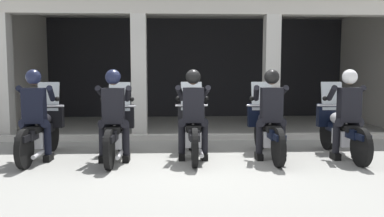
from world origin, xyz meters
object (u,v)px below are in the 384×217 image
Objects in this scene: police_officer_far_left at (35,107)px; police_officer_right at (271,107)px; motorcycle_right at (267,129)px; motorcycle_left at (117,130)px; motorcycle_far_right at (340,129)px; police_officer_far_right at (348,106)px; police_officer_left at (114,107)px; police_officer_center at (193,107)px; motorcycle_center at (192,129)px; motorcycle_far_left at (42,130)px.

police_officer_far_left and police_officer_right have the same top height.
police_officer_far_left is 0.78× the size of motorcycle_right.
motorcycle_left and motorcycle_far_right have the same top height.
police_officer_far_left and police_officer_far_right have the same top height.
police_officer_left reaches higher than motorcycle_right.
motorcycle_left is (1.36, 0.18, -0.44)m from police_officer_far_left.
motorcycle_left is 1.29× the size of police_officer_right.
police_officer_center is at bearing 178.29° from police_officer_right.
motorcycle_right is 1.46m from police_officer_far_right.
police_officer_far_left reaches higher than motorcycle_right.
police_officer_center and police_officer_right have the same top height.
motorcycle_center is at bearing 4.08° from police_officer_far_left.
police_officer_center is at bearing -8.13° from motorcycle_left.
police_officer_far_right is (-0.00, -0.28, 0.44)m from motorcycle_far_right.
motorcycle_far_left is 1.29× the size of police_officer_far_right.
motorcycle_right is (2.71, 0.33, -0.44)m from police_officer_left.
police_officer_left and police_officer_far_right have the same top height.
police_officer_left is 1.00× the size of police_officer_right.
police_officer_left reaches higher than motorcycle_far_right.
police_officer_far_right reaches higher than motorcycle_center.
police_officer_far_left is 0.78× the size of motorcycle_center.
motorcycle_far_left is 4.10m from police_officer_right.
police_officer_far_right is at bearing -12.61° from motorcycle_right.
police_officer_right is 1.00× the size of police_officer_far_right.
motorcycle_left is at bearing -6.19° from motorcycle_far_left.
motorcycle_far_left is at bearing 179.68° from motorcycle_right.
motorcycle_center is 1.00× the size of motorcycle_right.
police_officer_left is 2.71m from police_officer_right.
police_officer_left is (1.35, -0.39, 0.44)m from motorcycle_far_left.
police_officer_far_right reaches higher than motorcycle_far_right.
motorcycle_left is at bearing 172.18° from police_officer_center.
motorcycle_center is 2.77m from police_officer_far_right.
motorcycle_far_right is at bearing -0.85° from motorcycle_right.
motorcycle_far_left is 1.29× the size of police_officer_far_left.
motorcycle_center is 1.36m from motorcycle_right.
motorcycle_far_right is (1.36, -0.03, 0.00)m from motorcycle_right.
police_officer_far_left is at bearing 179.68° from police_officer_right.
police_officer_far_left is 5.45m from motorcycle_far_right.
motorcycle_left is 2.71m from motorcycle_right.
motorcycle_right is at bearing 170.15° from motorcycle_far_right.
police_officer_far_left is 1.00× the size of police_officer_far_right.
motorcycle_far_left is at bearing 173.84° from police_officer_center.
motorcycle_far_left is 2.71m from motorcycle_center.
police_officer_right is at bearing -13.99° from motorcycle_center.
motorcycle_left is 1.00× the size of motorcycle_right.
motorcycle_left is 1.29× the size of police_officer_left.
police_officer_right is at bearing 0.61° from police_officer_left.
police_officer_center is 0.78× the size of motorcycle_far_right.
police_officer_far_left is 1.36m from police_officer_left.
police_officer_far_left and police_officer_left have the same top height.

